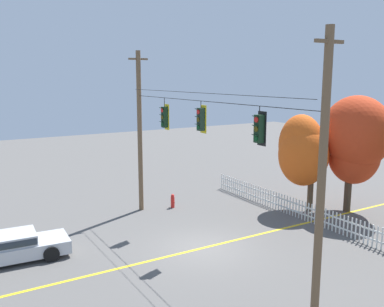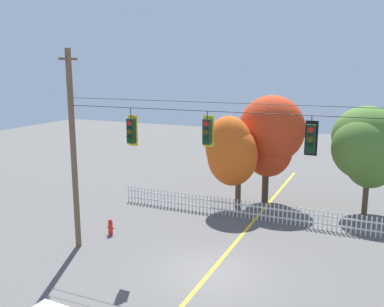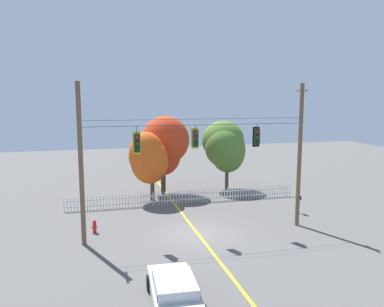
{
  "view_description": "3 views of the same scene",
  "coord_description": "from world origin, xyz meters",
  "views": [
    {
      "loc": [
        14.88,
        -9.48,
        7.42
      ],
      "look_at": [
        -0.43,
        -0.28,
        4.22
      ],
      "focal_mm": 39.54,
      "sensor_mm": 36.0,
      "label": 1
    },
    {
      "loc": [
        5.64,
        -14.48,
        8.0
      ],
      "look_at": [
        -0.82,
        0.09,
        4.79
      ],
      "focal_mm": 39.36,
      "sensor_mm": 36.0,
      "label": 2
    },
    {
      "loc": [
        -5.83,
        -21.08,
        8.04
      ],
      "look_at": [
        -0.34,
        0.12,
        4.82
      ],
      "focal_mm": 36.02,
      "sensor_mm": 36.0,
      "label": 3
    }
  ],
  "objects": [
    {
      "name": "traffic_signal_northbound_primary",
      "position": [
        -0.16,
        0.01,
        5.7
      ],
      "size": [
        0.43,
        0.38,
        1.37
      ],
      "color": "black"
    },
    {
      "name": "traffic_signal_northbound_secondary",
      "position": [
        3.62,
        0.01,
        5.69
      ],
      "size": [
        0.43,
        0.38,
        1.39
      ],
      "color": "black"
    },
    {
      "name": "autumn_oak_far_east",
      "position": [
        5.2,
        10.2,
        3.87
      ],
      "size": [
        3.72,
        3.8,
        6.03
      ],
      "color": "brown",
      "rests_on": "ground"
    },
    {
      "name": "fire_hydrant",
      "position": [
        -5.93,
        1.72,
        0.4
      ],
      "size": [
        0.38,
        0.22,
        0.8
      ],
      "color": "red",
      "rests_on": "ground"
    },
    {
      "name": "signal_support_span",
      "position": [
        0.0,
        -0.0,
        4.53
      ],
      "size": [
        13.26,
        1.1,
        8.87
      ],
      "color": "brown",
      "rests_on": "ground"
    },
    {
      "name": "ground",
      "position": [
        0.0,
        0.0,
        0.0
      ],
      "size": [
        80.0,
        80.0,
        0.0
      ],
      "primitive_type": "plane",
      "color": "#565451"
    },
    {
      "name": "autumn_maple_mid",
      "position": [
        -0.14,
        10.08,
        4.1
      ],
      "size": [
        3.94,
        3.3,
        6.51
      ],
      "color": "#473828",
      "rests_on": "ground"
    },
    {
      "name": "lane_centerline_stripe",
      "position": [
        0.0,
        0.0,
        0.0
      ],
      "size": [
        0.16,
        36.0,
        0.01
      ],
      "primitive_type": "cube",
      "color": "gold",
      "rests_on": "ground"
    },
    {
      "name": "traffic_signal_westbound_side",
      "position": [
        -3.49,
        0.01,
        5.53
      ],
      "size": [
        0.43,
        0.38,
        1.57
      ],
      "color": "black"
    },
    {
      "name": "white_picket_fence",
      "position": [
        0.82,
        6.61,
        0.52
      ],
      "size": [
        17.64,
        0.06,
        1.03
      ],
      "color": "silver",
      "rests_on": "ground"
    },
    {
      "name": "autumn_maple_near_fence",
      "position": [
        -1.81,
        7.72,
        3.42
      ],
      "size": [
        3.02,
        2.64,
        5.44
      ],
      "color": "brown",
      "rests_on": "ground"
    }
  ]
}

